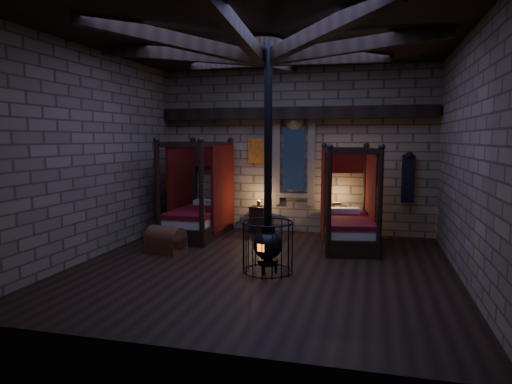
% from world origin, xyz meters
% --- Properties ---
extents(room, '(7.02, 7.02, 4.29)m').
position_xyz_m(room, '(-0.00, 0.09, 3.74)').
color(room, black).
rests_on(room, ground).
extents(bed_left, '(1.19, 2.24, 2.33)m').
position_xyz_m(bed_left, '(-2.18, 2.32, 0.58)').
color(bed_left, black).
rests_on(bed_left, ground).
extents(bed_right, '(1.43, 2.26, 2.21)m').
position_xyz_m(bed_right, '(1.46, 2.13, 0.55)').
color(bed_right, black).
rests_on(bed_right, ground).
extents(trunk_left, '(0.88, 0.68, 0.57)m').
position_xyz_m(trunk_left, '(-2.24, 0.58, 0.25)').
color(trunk_left, '#58351B').
rests_on(trunk_left, ground).
extents(trunk_right, '(0.86, 0.66, 0.56)m').
position_xyz_m(trunk_right, '(1.41, 1.53, 0.25)').
color(trunk_right, '#58351B').
rests_on(trunk_right, ground).
extents(nightstand_left, '(0.48, 0.47, 0.84)m').
position_xyz_m(nightstand_left, '(-0.83, 3.07, 0.35)').
color(nightstand_left, black).
rests_on(nightstand_left, ground).
extents(nightstand_right, '(0.58, 0.56, 0.85)m').
position_xyz_m(nightstand_right, '(1.13, 3.11, 0.40)').
color(nightstand_right, black).
rests_on(nightstand_right, ground).
extents(stove, '(0.92, 0.92, 4.05)m').
position_xyz_m(stove, '(0.19, -0.33, 0.59)').
color(stove, black).
rests_on(stove, ground).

